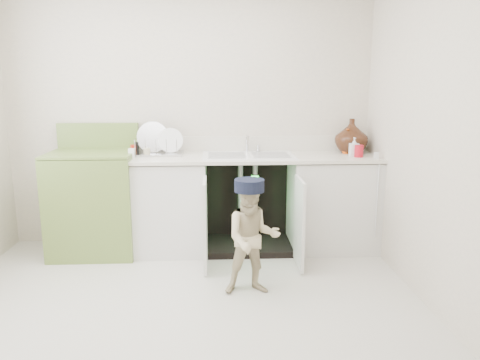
# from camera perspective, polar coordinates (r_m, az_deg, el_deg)

# --- Properties ---
(ground) EXTENTS (3.50, 3.50, 0.00)m
(ground) POSITION_cam_1_polar(r_m,az_deg,el_deg) (3.47, -6.98, -15.19)
(ground) COLOR #B9B3A2
(ground) RESTS_ON ground
(room_shell) EXTENTS (6.00, 5.50, 1.26)m
(room_shell) POSITION_cam_1_polar(r_m,az_deg,el_deg) (3.11, -7.57, 5.76)
(room_shell) COLOR #BDB2A2
(room_shell) RESTS_ON ground
(counter_run) EXTENTS (2.44, 1.02, 1.23)m
(counter_run) POSITION_cam_1_polar(r_m,az_deg,el_deg) (4.45, 1.42, -2.44)
(counter_run) COLOR silver
(counter_run) RESTS_ON ground
(avocado_stove) EXTENTS (0.77, 0.65, 1.19)m
(avocado_stove) POSITION_cam_1_polar(r_m,az_deg,el_deg) (4.55, -17.28, -2.46)
(avocado_stove) COLOR olive
(avocado_stove) RESTS_ON ground
(repair_worker) EXTENTS (0.44, 0.82, 0.88)m
(repair_worker) POSITION_cam_1_polar(r_m,az_deg,el_deg) (3.51, 1.52, -6.89)
(repair_worker) COLOR beige
(repair_worker) RESTS_ON ground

